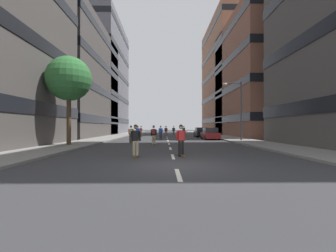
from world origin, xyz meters
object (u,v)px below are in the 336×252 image
(parked_car_near, at_px, (210,134))
(skater_0, at_px, (161,132))
(skater_6, at_px, (174,130))
(skater_8, at_px, (166,130))
(skater_7, at_px, (138,132))
(parked_car_mid, at_px, (201,133))
(skater_9, at_px, (184,130))
(skater_4, at_px, (141,131))
(street_tree_near, at_px, (69,79))
(skater_2, at_px, (181,139))
(skater_5, at_px, (154,134))
(skater_1, at_px, (136,139))
(streetlamp_right, at_px, (238,104))
(skater_3, at_px, (131,133))

(parked_car_near, height_order, skater_0, skater_0)
(skater_6, relative_size, skater_8, 1.00)
(skater_7, distance_m, skater_8, 9.23)
(parked_car_mid, height_order, skater_9, skater_9)
(parked_car_near, relative_size, skater_4, 2.47)
(street_tree_near, relative_size, skater_8, 4.18)
(skater_7, bearing_deg, skater_2, -76.99)
(skater_9, bearing_deg, skater_0, -107.32)
(skater_6, bearing_deg, skater_5, -96.90)
(skater_0, xyz_separation_m, skater_6, (2.22, 12.28, 0.00))
(skater_1, height_order, skater_6, same)
(streetlamp_right, distance_m, skater_3, 12.24)
(skater_0, distance_m, skater_9, 14.02)
(skater_1, bearing_deg, skater_9, 80.69)
(skater_6, height_order, skater_9, same)
(parked_car_near, height_order, skater_4, skater_4)
(skater_2, xyz_separation_m, skater_4, (-4.44, 23.91, 0.03))
(skater_2, bearing_deg, skater_9, 84.98)
(parked_car_mid, bearing_deg, streetlamp_right, -79.25)
(skater_2, height_order, skater_4, same)
(street_tree_near, bearing_deg, parked_car_mid, 52.74)
(skater_0, distance_m, skater_7, 3.17)
(streetlamp_right, relative_size, skater_3, 3.65)
(streetlamp_right, height_order, skater_4, streetlamp_right)
(skater_1, distance_m, skater_8, 28.06)
(skater_2, bearing_deg, skater_7, 103.01)
(skater_2, bearing_deg, skater_0, 94.20)
(streetlamp_right, relative_size, skater_9, 3.65)
(street_tree_near, distance_m, skater_2, 12.32)
(skater_3, bearing_deg, skater_4, 90.92)
(skater_3, xyz_separation_m, skater_9, (7.03, 21.27, 0.00))
(parked_car_mid, relative_size, skater_3, 2.47)
(street_tree_near, height_order, skater_5, street_tree_near)
(parked_car_mid, relative_size, skater_7, 2.47)
(skater_9, bearing_deg, streetlamp_right, -76.42)
(skater_9, bearing_deg, skater_5, -101.18)
(skater_6, bearing_deg, skater_4, -127.37)
(skater_2, bearing_deg, skater_6, 88.40)
(skater_1, bearing_deg, parked_car_mid, 73.77)
(skater_7, distance_m, skater_9, 14.60)
(streetlamp_right, distance_m, skater_2, 15.55)
(skater_3, bearing_deg, skater_6, 75.85)
(parked_car_mid, bearing_deg, skater_9, 108.62)
(parked_car_mid, xyz_separation_m, skater_8, (-5.60, 2.26, 0.32))
(skater_7, bearing_deg, skater_4, 89.78)
(parked_car_mid, xyz_separation_m, streetlamp_right, (2.29, -12.05, 3.44))
(street_tree_near, relative_size, skater_4, 4.18)
(skater_2, distance_m, skater_4, 24.32)
(skater_8, xyz_separation_m, skater_9, (3.40, 4.29, 0.00))
(skater_2, height_order, skater_8, same)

